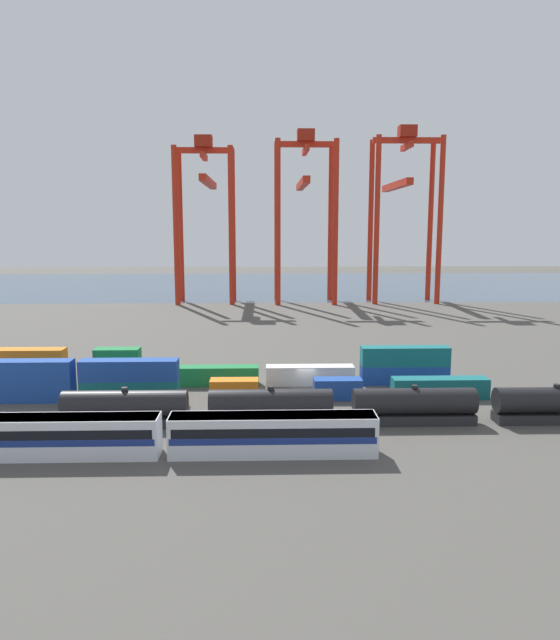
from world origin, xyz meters
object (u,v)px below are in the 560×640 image
object	(u,v)px
shipping_container_9	(118,376)
shipping_container_13	(404,374)
passenger_train	(164,434)
gantry_crane_central	(305,200)
freight_tank_row	(414,405)
shipping_container_5	(338,389)
shipping_container_0	(25,391)
shipping_container_4	(234,389)
gantry_crane_west	(206,202)
gantry_crane_east	(403,199)

from	to	relation	value
shipping_container_9	shipping_container_13	xyz separation A→B (m)	(39.35, 0.00, 0.00)
passenger_train	gantry_crane_central	xyz separation A→B (m)	(21.32, 117.91, 27.08)
freight_tank_row	shipping_container_5	size ratio (longest dim) A/B	12.68
shipping_container_0	shipping_container_4	xyz separation A→B (m)	(26.02, 0.00, 0.00)
shipping_container_0	shipping_container_9	size ratio (longest dim) A/B	2.00
shipping_container_0	shipping_container_5	xyz separation A→B (m)	(39.03, 0.00, 0.00)
shipping_container_0	gantry_crane_west	distance (m)	104.61
shipping_container_9	shipping_container_13	bearing A→B (deg)	0.00
shipping_container_13	gantry_crane_east	world-z (taller)	gantry_crane_east
shipping_container_5	gantry_crane_east	world-z (taller)	gantry_crane_east
gantry_crane_west	shipping_container_0	bearing A→B (deg)	-97.50
passenger_train	shipping_container_13	size ratio (longest dim) A/B	3.32
shipping_container_5	shipping_container_9	xyz separation A→B (m)	(-29.19, 6.99, 0.00)
shipping_container_5	gantry_crane_central	world-z (taller)	gantry_crane_central
shipping_container_4	shipping_container_5	xyz separation A→B (m)	(13.01, 0.00, 0.00)
passenger_train	freight_tank_row	size ratio (longest dim) A/B	0.52
freight_tank_row	gantry_crane_central	distance (m)	112.79
freight_tank_row	gantry_crane_central	size ratio (longest dim) A/B	1.58
shipping_container_0	shipping_container_5	world-z (taller)	same
freight_tank_row	shipping_container_0	xyz separation A→B (m)	(-46.26, 9.61, -0.73)
shipping_container_5	gantry_crane_west	world-z (taller)	gantry_crane_west
gantry_crane_east	gantry_crane_west	bearing A→B (deg)	179.52
passenger_train	shipping_container_9	bearing A→B (deg)	112.66
shipping_container_5	freight_tank_row	bearing A→B (deg)	-53.06
freight_tank_row	shipping_container_9	xyz separation A→B (m)	(-36.41, 16.59, -0.73)
shipping_container_4	shipping_container_9	xyz separation A→B (m)	(-16.18, 6.99, 0.00)
shipping_container_5	shipping_container_13	distance (m)	12.34
shipping_container_0	gantry_crane_east	distance (m)	125.09
freight_tank_row	shipping_container_13	xyz separation A→B (m)	(2.94, 16.59, -0.73)
passenger_train	gantry_crane_east	xyz separation A→B (m)	(49.80, 117.79, 27.44)
passenger_train	shipping_container_4	bearing A→B (deg)	72.62
shipping_container_13	gantry_crane_central	distance (m)	97.18
freight_tank_row	shipping_container_4	world-z (taller)	freight_tank_row
shipping_container_0	shipping_container_4	size ratio (longest dim) A/B	2.00
freight_tank_row	shipping_container_5	bearing A→B (deg)	126.94
shipping_container_13	gantry_crane_west	bearing A→B (deg)	111.14
shipping_container_9	shipping_container_13	size ratio (longest dim) A/B	0.50
passenger_train	shipping_container_13	world-z (taller)	passenger_train
shipping_container_5	shipping_container_0	bearing A→B (deg)	180.00
shipping_container_4	gantry_crane_west	bearing A→B (deg)	97.31
passenger_train	gantry_crane_east	size ratio (longest dim) A/B	0.81
freight_tank_row	shipping_container_0	size ratio (longest dim) A/B	6.33
gantry_crane_west	passenger_train	bearing A→B (deg)	-86.54
freight_tank_row	shipping_container_13	size ratio (longest dim) A/B	6.33
gantry_crane_west	gantry_crane_east	distance (m)	56.97
shipping_container_5	shipping_container_13	bearing A→B (deg)	34.50
shipping_container_0	shipping_container_13	size ratio (longest dim) A/B	1.00
shipping_container_0	gantry_crane_west	size ratio (longest dim) A/B	0.26
shipping_container_4	shipping_container_9	world-z (taller)	same
gantry_crane_central	shipping_container_0	bearing A→B (deg)	-112.66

